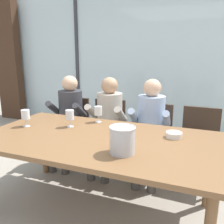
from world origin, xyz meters
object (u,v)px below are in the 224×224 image
object	(u,v)px
chair_near_curtain	(72,124)
wine_glass_center_pour	(98,111)
chair_right_of_center	(199,140)
chair_left_of_center	(108,128)
ice_bucket_primary	(122,139)
tasting_bowl	(174,135)
person_pale_blue_shirt	(150,123)
person_beige_jumper	(108,119)
chair_center	(153,134)
dining_table	(98,144)
person_charcoal_jacket	(68,115)
wine_glass_near_bucket	(70,116)
wine_glass_by_left_taster	(26,115)

from	to	relation	value
chair_near_curtain	wine_glass_center_pour	distance (m)	0.91
chair_right_of_center	wine_glass_center_pour	size ratio (longest dim) A/B	5.05
chair_left_of_center	chair_right_of_center	distance (m)	1.16
ice_bucket_primary	tasting_bowl	bearing A→B (deg)	56.93
chair_left_of_center	person_pale_blue_shirt	bearing A→B (deg)	-21.12
person_pale_blue_shirt	chair_right_of_center	bearing A→B (deg)	7.76
person_beige_jumper	tasting_bowl	size ratio (longest dim) A/B	8.38
chair_center	wine_glass_center_pour	size ratio (longest dim) A/B	5.05
dining_table	person_pale_blue_shirt	size ratio (longest dim) A/B	1.77
dining_table	person_beige_jumper	bearing A→B (deg)	106.80
dining_table	chair_left_of_center	distance (m)	1.07
person_charcoal_jacket	person_beige_jumper	bearing A→B (deg)	-4.53
person_charcoal_jacket	wine_glass_center_pour	bearing A→B (deg)	-37.00
chair_center	wine_glass_near_bucket	size ratio (longest dim) A/B	5.05
tasting_bowl	ice_bucket_primary	bearing A→B (deg)	-123.07
chair_center	person_pale_blue_shirt	bearing A→B (deg)	-91.44
dining_table	chair_left_of_center	xyz separation A→B (m)	(-0.32, 1.00, -0.18)
wine_glass_by_left_taster	wine_glass_center_pour	xyz separation A→B (m)	(0.62, 0.42, 0.00)
chair_right_of_center	ice_bucket_primary	bearing A→B (deg)	-111.99
dining_table	person_beige_jumper	distance (m)	0.88
wine_glass_by_left_taster	wine_glass_center_pour	bearing A→B (deg)	33.95
chair_right_of_center	wine_glass_center_pour	distance (m)	1.22
person_pale_blue_shirt	wine_glass_center_pour	bearing A→B (deg)	-144.48
person_pale_blue_shirt	wine_glass_near_bucket	xyz separation A→B (m)	(-0.67, -0.66, 0.19)
person_pale_blue_shirt	wine_glass_center_pour	xyz separation A→B (m)	(-0.48, -0.40, 0.19)
chair_near_curtain	person_pale_blue_shirt	xyz separation A→B (m)	(1.13, -0.12, 0.17)
chair_right_of_center	wine_glass_near_bucket	bearing A→B (deg)	-146.14
chair_right_of_center	wine_glass_by_left_taster	xyz separation A→B (m)	(-1.66, -0.93, 0.36)
chair_right_of_center	chair_near_curtain	bearing A→B (deg)	-178.73
chair_right_of_center	person_charcoal_jacket	world-z (taller)	person_charcoal_jacket
ice_bucket_primary	wine_glass_by_left_taster	distance (m)	1.16
chair_near_curtain	person_pale_blue_shirt	distance (m)	1.15
chair_right_of_center	person_charcoal_jacket	xyz separation A→B (m)	(-1.66, -0.12, 0.17)
person_beige_jumper	ice_bucket_primary	bearing A→B (deg)	-63.50
wine_glass_by_left_taster	wine_glass_near_bucket	distance (m)	0.45
person_beige_jumper	wine_glass_center_pour	bearing A→B (deg)	-82.93
chair_near_curtain	person_charcoal_jacket	bearing A→B (deg)	-80.25
chair_left_of_center	chair_center	world-z (taller)	same
person_pale_blue_shirt	chair_left_of_center	bearing A→B (deg)	160.60
chair_center	chair_right_of_center	world-z (taller)	same
chair_near_curtain	wine_glass_center_pour	xyz separation A→B (m)	(0.65, -0.52, 0.36)
chair_center	tasting_bowl	bearing A→B (deg)	-61.46
chair_left_of_center	dining_table	bearing A→B (deg)	-78.40
dining_table	wine_glass_center_pour	xyz separation A→B (m)	(-0.20, 0.44, 0.19)
wine_glass_center_pour	chair_left_of_center	bearing A→B (deg)	102.06
chair_near_curtain	chair_left_of_center	distance (m)	0.53
wine_glass_by_left_taster	person_pale_blue_shirt	bearing A→B (deg)	36.55
person_pale_blue_shirt	ice_bucket_primary	distance (m)	1.10
ice_bucket_primary	person_charcoal_jacket	bearing A→B (deg)	136.33
chair_near_curtain	chair_right_of_center	bearing A→B (deg)	-0.19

